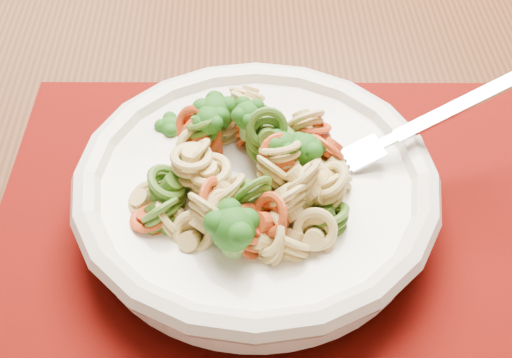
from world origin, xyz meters
name	(u,v)px	position (x,y,z in m)	size (l,w,h in m)	color
dining_table	(237,242)	(-0.04, -0.74, 0.65)	(1.49, 1.17, 0.77)	#522A17
placemat	(281,225)	(-0.03, -0.83, 0.77)	(0.41, 0.32, 0.00)	#580A03
pasta_bowl	(256,190)	(-0.05, -0.82, 0.80)	(0.25, 0.25, 0.05)	white
pasta_broccoli_heap	(256,173)	(-0.05, -0.82, 0.82)	(0.21, 0.21, 0.06)	#CEB966
fork	(364,153)	(0.03, -0.82, 0.82)	(0.19, 0.02, 0.01)	silver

